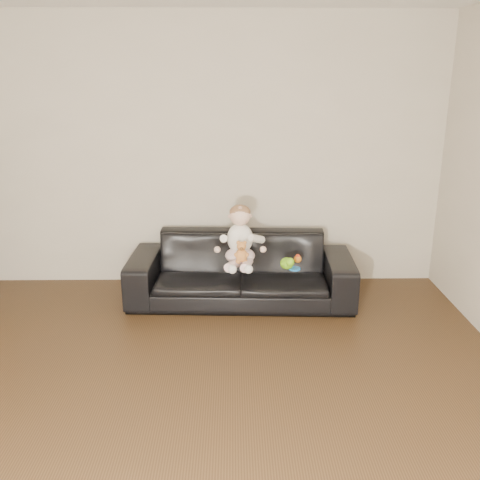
{
  "coord_description": "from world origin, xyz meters",
  "views": [
    {
      "loc": [
        0.46,
        -2.41,
        2.07
      ],
      "look_at": [
        0.52,
        2.15,
        0.62
      ],
      "focal_mm": 40.0,
      "sensor_mm": 36.0,
      "label": 1
    }
  ],
  "objects_px": {
    "baby": "(240,239)",
    "toy_rattle": "(298,259)",
    "teddy_bear": "(241,252)",
    "toy_green": "(287,263)",
    "toy_blue_disc": "(295,269)",
    "sofa": "(241,269)"
  },
  "relations": [
    {
      "from": "baby",
      "to": "toy_rattle",
      "type": "relative_size",
      "value": 7.66
    },
    {
      "from": "teddy_bear",
      "to": "toy_rattle",
      "type": "distance_m",
      "value": 0.56
    },
    {
      "from": "baby",
      "to": "toy_green",
      "type": "distance_m",
      "value": 0.47
    },
    {
      "from": "teddy_bear",
      "to": "toy_blue_disc",
      "type": "distance_m",
      "value": 0.49
    },
    {
      "from": "toy_blue_disc",
      "to": "toy_rattle",
      "type": "bearing_deg",
      "value": 74.82
    },
    {
      "from": "toy_green",
      "to": "toy_blue_disc",
      "type": "height_order",
      "value": "toy_green"
    },
    {
      "from": "baby",
      "to": "toy_rattle",
      "type": "xyz_separation_m",
      "value": [
        0.52,
        0.02,
        -0.2
      ]
    },
    {
      "from": "teddy_bear",
      "to": "toy_green",
      "type": "height_order",
      "value": "teddy_bear"
    },
    {
      "from": "teddy_bear",
      "to": "toy_green",
      "type": "xyz_separation_m",
      "value": [
        0.4,
        0.03,
        -0.12
      ]
    },
    {
      "from": "baby",
      "to": "toy_blue_disc",
      "type": "height_order",
      "value": "baby"
    },
    {
      "from": "toy_blue_disc",
      "to": "toy_green",
      "type": "bearing_deg",
      "value": 165.39
    },
    {
      "from": "baby",
      "to": "teddy_bear",
      "type": "bearing_deg",
      "value": -67.36
    },
    {
      "from": "toy_green",
      "to": "toy_rattle",
      "type": "distance_m",
      "value": 0.19
    },
    {
      "from": "teddy_bear",
      "to": "toy_rattle",
      "type": "bearing_deg",
      "value": 23.92
    },
    {
      "from": "sofa",
      "to": "baby",
      "type": "xyz_separation_m",
      "value": [
        -0.01,
        -0.11,
        0.33
      ]
    },
    {
      "from": "sofa",
      "to": "toy_blue_disc",
      "type": "bearing_deg",
      "value": -27.23
    },
    {
      "from": "toy_rattle",
      "to": "toy_blue_disc",
      "type": "distance_m",
      "value": 0.18
    },
    {
      "from": "teddy_bear",
      "to": "toy_rattle",
      "type": "relative_size",
      "value": 2.77
    },
    {
      "from": "sofa",
      "to": "baby",
      "type": "height_order",
      "value": "baby"
    },
    {
      "from": "toy_blue_disc",
      "to": "baby",
      "type": "bearing_deg",
      "value": 162.28
    },
    {
      "from": "teddy_bear",
      "to": "toy_green",
      "type": "bearing_deg",
      "value": 8.69
    },
    {
      "from": "sofa",
      "to": "toy_blue_disc",
      "type": "relative_size",
      "value": 19.94
    }
  ]
}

